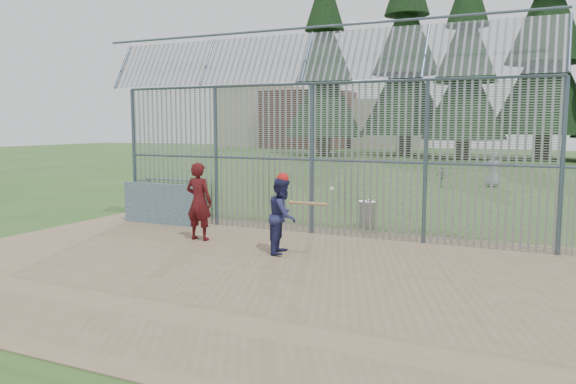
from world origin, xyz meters
The scene contains 13 objects.
ground centered at (0.00, 0.00, 0.00)m, with size 120.00×120.00×0.00m, color #2D511E.
dirt_infield centered at (0.00, -0.50, 0.01)m, with size 14.00×10.00×0.02m, color #756047.
dugout_wall centered at (-4.60, 2.90, 0.62)m, with size 2.50×0.12×1.20m, color #38566B.
batter centered at (0.32, 1.04, 0.88)m, with size 0.84×0.65×1.72m, color navy.
onlooker centered at (-2.24, 1.47, 1.01)m, with size 0.72×0.47×1.97m, color maroon.
bg_kid_standing centered at (3.33, 17.72, 0.86)m, with size 0.84×0.55×1.73m, color gray.
bg_kid_seated centered at (1.13, 16.60, 0.49)m, with size 0.57×0.24×0.98m, color slate.
batting_gear centered at (0.46, 1.01, 1.63)m, with size 1.32×0.33×0.68m.
trash_can centered at (1.07, 5.15, 0.38)m, with size 0.56×0.56×0.82m.
bleacher centered at (-7.97, 8.00, 0.41)m, with size 3.00×0.95×0.72m.
backstop_fence centered at (1.81, 3.43, 2.36)m, with size 20.09×0.81×5.30m.
conifer_row centered at (1.93, 41.51, 10.83)m, with size 38.48×12.26×20.20m.
distant_buildings centered at (-23.18, 56.49, 3.60)m, with size 26.50×10.50×8.00m.
Camera 1 is at (5.75, -10.28, 2.94)m, focal length 35.00 mm.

